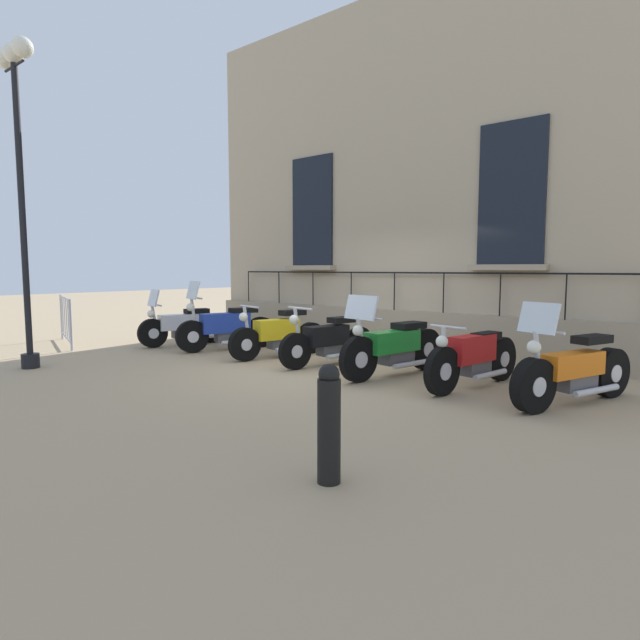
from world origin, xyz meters
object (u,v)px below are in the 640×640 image
Objects in this scene: motorcycle_blue at (227,328)px; crowd_barrier at (66,319)px; motorcycle_red at (473,358)px; bollard at (329,423)px; motorcycle_white at (182,326)px; motorcycle_green at (393,347)px; lamppost at (18,140)px; motorcycle_yellow at (279,335)px; motorcycle_black at (328,341)px; motorcycle_orange at (574,372)px.

motorcycle_blue is 1.03× the size of crowd_barrier.
bollard reaches higher than motorcycle_red.
crowd_barrier is at bearing -78.67° from motorcycle_red.
motorcycle_green is (-0.14, 5.25, 0.04)m from motorcycle_white.
motorcycle_white is at bearing -175.76° from lamppost.
bollard is at bearing 56.28° from motorcycle_blue.
motorcycle_white is 4.60m from lamppost.
motorcycle_white is 0.96× the size of crowd_barrier.
motorcycle_black is (0.02, 1.20, 0.00)m from motorcycle_yellow.
motorcycle_red is at bearing 89.70° from motorcycle_blue.
motorcycle_orange is (-0.06, 7.85, -0.00)m from motorcycle_white.
motorcycle_white reaches higher than crowd_barrier.
motorcycle_red is at bearing 88.74° from motorcycle_black.
motorcycle_blue is 6.59m from motorcycle_orange.
motorcycle_black is at bearing 106.69° from crowd_barrier.
motorcycle_blue is 6.92m from bollard.
crowd_barrier is 2.11× the size of bollard.
motorcycle_green is 6.85m from lamppost.
motorcycle_black is at bearing -92.24° from motorcycle_orange.
motorcycle_blue reaches higher than motorcycle_orange.
motorcycle_yellow is 1.02× the size of motorcycle_black.
motorcycle_yellow is at bearing 94.94° from motorcycle_white.
bollard is at bearing 24.96° from motorcycle_green.
motorcycle_blue is at bearing -90.30° from motorcycle_red.
motorcycle_yellow is (-0.05, 1.43, -0.04)m from motorcycle_blue.
crowd_barrier is 9.28m from bollard.
motorcycle_green reaches higher than motorcycle_red.
motorcycle_blue is 1.02× the size of motorcycle_black.
motorcycle_black reaches higher than motorcycle_yellow.
motorcycle_green is at bearing 89.35° from motorcycle_blue.
motorcycle_yellow is 3.85m from motorcycle_red.
motorcycle_black is at bearing 89.07° from motorcycle_yellow.
motorcycle_green is at bearing 87.86° from motorcycle_yellow.
bollard is at bearing 62.46° from motorcycle_white.
motorcycle_blue is at bearing -123.72° from bollard.
motorcycle_blue is 0.98× the size of motorcycle_red.
bollard is at bearing -12.67° from motorcycle_orange.
motorcycle_blue is 2.63m from motorcycle_black.
motorcycle_orange is at bearing 90.42° from motorcycle_white.
crowd_barrier reaches higher than motorcycle_black.
motorcycle_orange is at bearing 88.28° from motorcycle_green.
motorcycle_yellow is at bearing -91.93° from motorcycle_orange.
motorcycle_blue is at bearing -91.07° from motorcycle_orange.
motorcycle_blue is 0.99× the size of motorcycle_orange.
motorcycle_orange is (0.17, 5.16, -0.01)m from motorcycle_yellow.
bollard is at bearing 86.06° from lamppost.
motorcycle_orange reaches higher than motorcycle_black.
motorcycle_blue reaches higher than motorcycle_yellow.
lamppost reaches higher than motorcycle_orange.
motorcycle_yellow is 0.39× the size of lamppost.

